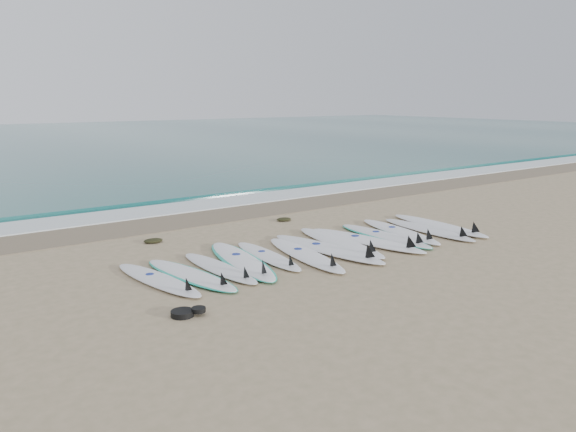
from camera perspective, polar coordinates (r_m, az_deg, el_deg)
ground at (r=11.13m, az=3.36°, el=-3.45°), size 120.00×120.00×0.00m
ocean at (r=41.48m, az=-26.41°, el=6.70°), size 120.00×55.00×0.03m
wet_sand_band at (r=14.45m, az=-6.92°, el=0.12°), size 120.00×1.80×0.01m
foam_band at (r=15.67m, az=-9.40°, el=1.02°), size 120.00×1.40×0.04m
wave_crest at (r=17.00m, az=-11.66°, el=1.90°), size 120.00×1.00×0.10m
surfboard_0 at (r=9.41m, az=-12.92°, el=-6.33°), size 0.84×2.43×0.30m
surfboard_1 at (r=9.57m, az=-9.78°, el=-5.92°), size 0.96×2.49×0.31m
surfboard_2 at (r=9.85m, az=-6.84°, el=-5.27°), size 0.57×2.31×0.29m
surfboard_3 at (r=10.25m, az=-4.67°, el=-4.54°), size 1.15×2.87×0.36m
surfboard_4 at (r=10.51m, az=-1.94°, el=-4.09°), size 0.66×2.33×0.29m
surfboard_5 at (r=10.56m, az=1.91°, el=-3.95°), size 0.95×2.76×0.35m
surfboard_6 at (r=10.97m, az=4.24°, el=-3.34°), size 0.93×2.95×0.37m
surfboard_7 at (r=11.47m, az=5.47°, el=-2.69°), size 0.86×2.88×0.36m
surfboard_8 at (r=11.70m, az=8.24°, el=-2.46°), size 1.07×2.94×0.37m
surfboard_9 at (r=12.19m, az=9.90°, el=-2.00°), size 0.63×2.63×0.33m
surfboard_10 at (r=12.61m, az=11.44°, el=-1.55°), size 1.00×2.73×0.34m
surfboard_11 at (r=12.92m, az=14.23°, el=-1.35°), size 0.64×2.65×0.34m
surfboard_12 at (r=13.39m, az=15.27°, el=-0.93°), size 0.74×2.84×0.36m
seaweed_near at (r=11.99m, az=-13.53°, el=-2.45°), size 0.40×0.31×0.08m
seaweed_far at (r=13.68m, az=-0.42°, el=-0.34°), size 0.38×0.30×0.07m
leash_coil at (r=7.98m, az=-10.32°, el=-9.62°), size 0.46×0.36×0.11m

